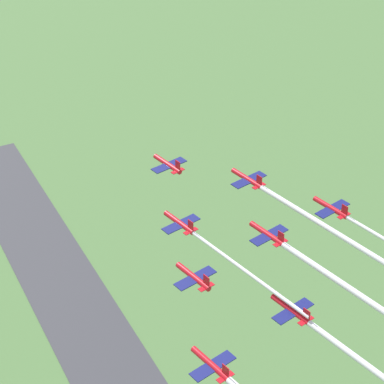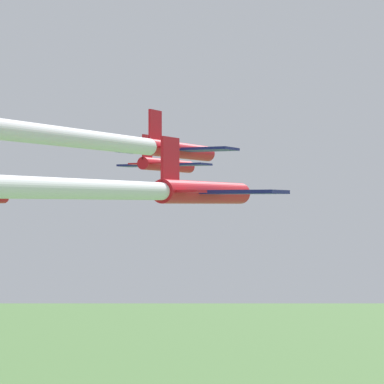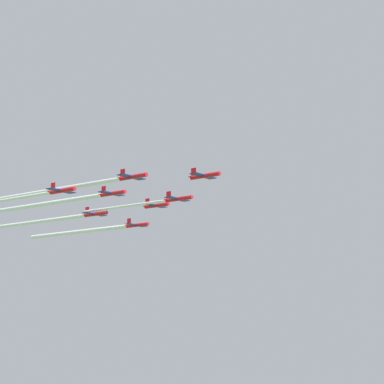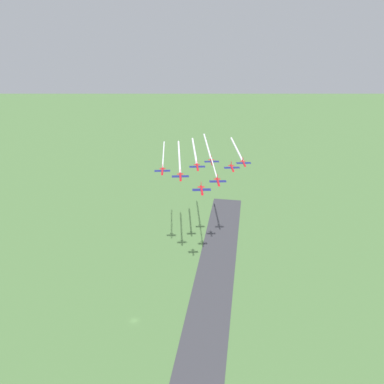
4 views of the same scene
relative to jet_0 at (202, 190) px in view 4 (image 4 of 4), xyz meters
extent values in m
plane|color=#4C723D|center=(-15.48, -54.11, -112.45)|extent=(3000.00, 3000.00, 0.00)
cube|color=#38383D|center=(0.32, 0.16, -112.35)|extent=(437.58, 146.80, 0.20)
cylinder|color=red|center=(0.32, 0.16, -0.04)|extent=(8.41, 5.04, 1.09)
cube|color=navy|center=(-0.21, -0.11, -0.04)|extent=(5.91, 8.47, 0.18)
cube|color=red|center=(-2.94, -1.51, 1.32)|extent=(1.47, 0.85, 2.18)
cube|color=red|center=(-2.94, -1.51, -0.04)|extent=(2.41, 3.31, 0.12)
cylinder|color=red|center=(-17.83, 1.19, -2.88)|extent=(8.41, 5.04, 1.09)
cube|color=navy|center=(-18.36, 0.92, -2.88)|extent=(5.91, 8.47, 0.18)
cube|color=red|center=(-21.08, -0.48, -1.52)|extent=(1.47, 0.85, 2.18)
cube|color=red|center=(-21.08, -0.48, -2.88)|extent=(2.41, 3.31, 0.12)
cylinder|color=red|center=(-9.40, -15.20, 0.17)|extent=(8.41, 5.04, 1.09)
cube|color=navy|center=(-9.93, -15.47, 0.17)|extent=(5.91, 8.47, 0.18)
cube|color=red|center=(-12.65, -16.87, 1.53)|extent=(1.47, 0.85, 2.18)
cube|color=red|center=(-12.65, -16.87, 0.17)|extent=(2.41, 3.31, 0.12)
cylinder|color=red|center=(-35.97, 2.22, -1.87)|extent=(8.41, 5.04, 1.09)
cube|color=navy|center=(-36.50, 1.95, -1.87)|extent=(5.91, 8.47, 0.18)
cube|color=red|center=(-39.23, 0.55, -0.51)|extent=(1.47, 0.85, 2.18)
cube|color=red|center=(-39.23, 0.55, -1.87)|extent=(2.41, 3.31, 0.12)
cylinder|color=red|center=(-27.54, -14.17, -0.98)|extent=(8.41, 5.04, 1.09)
cube|color=navy|center=(-28.07, -14.44, -0.98)|extent=(5.91, 8.47, 0.18)
cube|color=red|center=(-30.80, -15.84, 0.38)|extent=(1.47, 0.85, 2.18)
cube|color=red|center=(-30.80, -15.84, -0.98)|extent=(2.41, 3.31, 0.12)
cylinder|color=red|center=(-19.12, -30.55, -2.94)|extent=(8.41, 5.04, 1.09)
cube|color=navy|center=(-19.64, -30.83, -2.94)|extent=(5.91, 8.47, 0.18)
cube|color=red|center=(-22.37, -32.23, -1.58)|extent=(1.47, 0.85, 2.18)
cube|color=red|center=(-22.37, -32.23, -2.94)|extent=(2.41, 3.31, 0.12)
cylinder|color=red|center=(-54.12, 3.25, -5.26)|extent=(8.41, 5.04, 1.09)
cube|color=navy|center=(-54.65, 2.98, -5.26)|extent=(5.91, 8.47, 0.18)
cube|color=red|center=(-57.37, 1.58, -3.91)|extent=(1.47, 0.85, 2.18)
cube|color=red|center=(-57.37, 1.58, -5.26)|extent=(2.41, 3.31, 0.12)
cylinder|color=red|center=(-45.69, -13.13, -4.04)|extent=(8.41, 5.04, 1.09)
cube|color=navy|center=(-46.22, -13.41, -4.04)|extent=(5.91, 8.47, 0.18)
cube|color=red|center=(-48.94, -14.81, -2.68)|extent=(1.47, 0.85, 2.18)
cube|color=red|center=(-48.94, -14.81, -4.04)|extent=(2.41, 3.31, 0.12)
cylinder|color=white|center=(-35.65, -7.97, -2.88)|extent=(28.05, 14.89, 0.71)
cylinder|color=white|center=(-36.79, -29.28, 0.17)|extent=(47.35, 25.06, 1.08)
cylinder|color=white|center=(-52.20, -26.84, -0.98)|extent=(41.93, 22.32, 1.17)
cylinder|color=white|center=(-44.06, -43.38, -2.94)|extent=(42.33, 22.28, 0.79)
cylinder|color=white|center=(-78.29, -9.18, -5.26)|extent=(41.00, 21.91, 1.25)
cylinder|color=white|center=(-72.48, -26.91, -4.04)|extent=(46.17, 24.45, 1.08)
camera|label=1|loc=(-137.51, 24.25, 85.57)|focal=70.00mm
camera|label=2|loc=(-45.96, -65.43, -3.53)|focal=85.00mm
camera|label=3|loc=(163.06, -79.92, -37.99)|focal=70.00mm
camera|label=4|loc=(140.92, 59.18, 69.90)|focal=35.00mm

